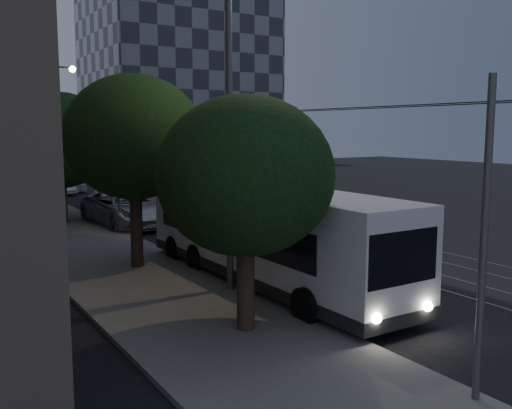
{
  "coord_description": "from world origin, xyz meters",
  "views": [
    {
      "loc": [
        -13.93,
        -16.28,
        5.07
      ],
      "look_at": [
        -1.4,
        3.95,
        1.88
      ],
      "focal_mm": 40.0,
      "sensor_mm": 36.0,
      "label": 1
    }
  ],
  "objects": [
    {
      "name": "overhead_wires",
      "position": [
        -4.97,
        20.0,
        3.47
      ],
      "size": [
        2.23,
        90.0,
        6.0
      ],
      "color": "black",
      "rests_on": "ground"
    },
    {
      "name": "tree_4",
      "position": [
        -6.5,
        28.28,
        3.82
      ],
      "size": [
        4.31,
        4.31,
        5.78
      ],
      "color": "black",
      "rests_on": "ground"
    },
    {
      "name": "sidewalk",
      "position": [
        -7.5,
        20.0,
        0.07
      ],
      "size": [
        5.0,
        90.0,
        0.15
      ],
      "primitive_type": "cube",
      "color": "#65635E",
      "rests_on": "ground"
    },
    {
      "name": "ground",
      "position": [
        0.0,
        0.0,
        0.0
      ],
      "size": [
        120.0,
        120.0,
        0.0
      ],
      "primitive_type": "plane",
      "color": "black",
      "rests_on": "ground"
    },
    {
      "name": "tram_rails",
      "position": [
        2.5,
        20.0,
        0.01
      ],
      "size": [
        4.52,
        90.0,
        0.02
      ],
      "color": "#9B9BA3",
      "rests_on": "ground"
    },
    {
      "name": "tree_0",
      "position": [
        -7.0,
        -4.61,
        3.93
      ],
      "size": [
        4.31,
        4.31,
        5.89
      ],
      "color": "black",
      "rests_on": "ground"
    },
    {
      "name": "car_white_d",
      "position": [
        -2.7,
        30.37,
        0.67
      ],
      "size": [
        2.18,
        4.14,
        1.34
      ],
      "primitive_type": "imported",
      "rotation": [
        0.0,
        0.0,
        0.15
      ],
      "color": "silver",
      "rests_on": "ground"
    },
    {
      "name": "tree_5",
      "position": [
        -6.5,
        35.32,
        3.99
      ],
      "size": [
        4.37,
        4.37,
        5.97
      ],
      "color": "black",
      "rests_on": "ground"
    },
    {
      "name": "car_white_b",
      "position": [
        -2.7,
        19.5,
        0.74
      ],
      "size": [
        2.95,
        5.4,
        1.49
      ],
      "primitive_type": "imported",
      "rotation": [
        0.0,
        0.0,
        -0.18
      ],
      "color": "silver",
      "rests_on": "ground"
    },
    {
      "name": "tree_3",
      "position": [
        -6.5,
        19.13,
        4.75
      ],
      "size": [
        5.48,
        5.48,
        7.23
      ],
      "color": "black",
      "rests_on": "ground"
    },
    {
      "name": "tree_1",
      "position": [
        -7.0,
        3.02,
        4.75
      ],
      "size": [
        4.88,
        4.88,
        6.96
      ],
      "color": "black",
      "rests_on": "ground"
    },
    {
      "name": "car_white_c",
      "position": [
        -4.08,
        29.0,
        0.69
      ],
      "size": [
        2.53,
        4.42,
        1.38
      ],
      "primitive_type": "imported",
      "rotation": [
        0.0,
        0.0,
        0.27
      ],
      "color": "silver",
      "rests_on": "ground"
    },
    {
      "name": "trolleybus",
      "position": [
        -4.1,
        -0.83,
        1.71
      ],
      "size": [
        2.75,
        12.47,
        5.63
      ],
      "rotation": [
        0.0,
        0.0,
        0.01
      ],
      "color": "silver",
      "rests_on": "ground"
    },
    {
      "name": "building_distant_right",
      "position": [
        18.0,
        55.0,
        12.0
      ],
      "size": [
        22.0,
        18.0,
        24.0
      ],
      "primitive_type": "cube",
      "color": "#323640",
      "rests_on": "ground"
    },
    {
      "name": "car_white_a",
      "position": [
        -2.77,
        17.17,
        0.62
      ],
      "size": [
        2.08,
        3.83,
        1.24
      ],
      "primitive_type": "imported",
      "rotation": [
        0.0,
        0.0,
        0.18
      ],
      "color": "#AEAEB2",
      "rests_on": "ground"
    },
    {
      "name": "tree_2",
      "position": [
        -7.0,
        14.0,
        4.45
      ],
      "size": [
        5.46,
        5.46,
        6.92
      ],
      "color": "black",
      "rests_on": "ground"
    },
    {
      "name": "pickup_silver",
      "position": [
        -4.17,
        12.34,
        0.93
      ],
      "size": [
        3.44,
        6.85,
        1.86
      ],
      "primitive_type": "imported",
      "rotation": [
        0.0,
        0.0,
        0.05
      ],
      "color": "#B1B4B9",
      "rests_on": "ground"
    },
    {
      "name": "streetlamp_near",
      "position": [
        -5.17,
        -1.32,
        6.64
      ],
      "size": [
        2.66,
        0.44,
        11.14
      ],
      "color": "#535355",
      "rests_on": "ground"
    },
    {
      "name": "streetlamp_far",
      "position": [
        -5.39,
        23.52,
        5.75
      ],
      "size": [
        2.31,
        0.44,
        9.49
      ],
      "color": "#535355",
      "rests_on": "ground"
    }
  ]
}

